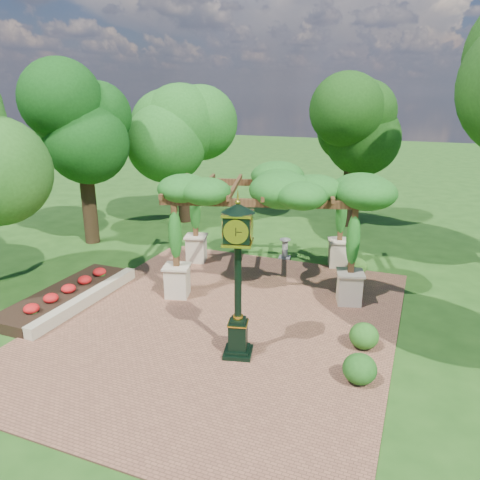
% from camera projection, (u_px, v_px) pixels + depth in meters
% --- Properties ---
extents(ground, '(120.00, 120.00, 0.00)m').
position_uv_depth(ground, '(207.00, 339.00, 13.24)').
color(ground, '#1E4714').
rests_on(ground, ground).
extents(brick_plaza, '(10.00, 12.00, 0.04)m').
position_uv_depth(brick_plaza, '(222.00, 323.00, 14.12)').
color(brick_plaza, brown).
rests_on(brick_plaza, ground).
extents(border_wall, '(0.35, 5.00, 0.40)m').
position_uv_depth(border_wall, '(87.00, 300.00, 15.25)').
color(border_wall, '#C6B793').
rests_on(border_wall, ground).
extents(flower_bed, '(1.50, 5.00, 0.36)m').
position_uv_depth(flower_bed, '(65.00, 296.00, 15.58)').
color(flower_bed, red).
rests_on(flower_bed, ground).
extents(pedestal_clock, '(1.00, 1.00, 4.19)m').
position_uv_depth(pedestal_clock, '(238.00, 267.00, 11.64)').
color(pedestal_clock, black).
rests_on(pedestal_clock, brick_plaza).
extents(pergola, '(7.52, 5.81, 4.18)m').
position_uv_depth(pergola, '(266.00, 189.00, 16.29)').
color(pergola, beige).
rests_on(pergola, brick_plaza).
extents(sundial, '(0.54, 0.54, 0.85)m').
position_uv_depth(sundial, '(285.00, 250.00, 19.47)').
color(sundial, gray).
rests_on(sundial, ground).
extents(shrub_front, '(1.02, 1.02, 0.73)m').
position_uv_depth(shrub_front, '(360.00, 369.00, 11.09)').
color(shrub_front, '#1D5016').
rests_on(shrub_front, brick_plaza).
extents(shrub_mid, '(1.04, 1.04, 0.71)m').
position_uv_depth(shrub_mid, '(364.00, 336.00, 12.61)').
color(shrub_mid, '#235818').
rests_on(shrub_mid, brick_plaza).
extents(shrub_back, '(0.79, 0.79, 0.66)m').
position_uv_depth(shrub_back, '(357.00, 266.00, 17.67)').
color(shrub_back, '#366C1F').
rests_on(shrub_back, brick_plaza).
extents(tree_west_near, '(3.70, 3.70, 7.55)m').
position_uv_depth(tree_west_near, '(82.00, 128.00, 20.16)').
color(tree_west_near, '#362515').
rests_on(tree_west_near, ground).
extents(tree_west_far, '(3.86, 3.86, 7.60)m').
position_uv_depth(tree_west_far, '(181.00, 122.00, 23.63)').
color(tree_west_far, black).
rests_on(tree_west_far, ground).
extents(tree_north, '(3.98, 3.98, 7.45)m').
position_uv_depth(tree_north, '(354.00, 125.00, 22.90)').
color(tree_north, black).
rests_on(tree_north, ground).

